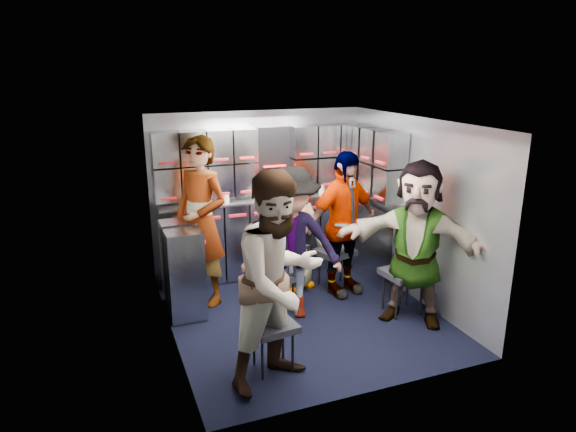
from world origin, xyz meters
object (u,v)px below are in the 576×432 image
object	(u,v)px
jump_seat_mid_right	(335,254)
jump_seat_near_right	(403,275)
jump_seat_center	(288,250)
attendant_standing	(201,222)
attendant_arc_d	(343,224)
attendant_arc_e	(416,243)
jump_seat_mid_left	(285,277)
attendant_arc_a	(280,281)
jump_seat_near_left	(273,328)
attendant_arc_c	(294,229)
attendant_arc_b	(291,244)

from	to	relation	value
jump_seat_mid_right	jump_seat_near_right	xyz separation A→B (m)	(0.39, -0.89, 0.01)
jump_seat_center	attendant_standing	xyz separation A→B (m)	(-1.12, -0.18, 0.54)
attendant_arc_d	attendant_arc_e	size ratio (longest dim) A/B	0.99
jump_seat_mid_left	jump_seat_near_right	distance (m)	1.29
jump_seat_center	jump_seat_near_right	size ratio (longest dim) A/B	1.05
attendant_arc_a	attendant_arc_d	bearing A→B (deg)	26.11
jump_seat_near_right	attendant_arc_e	xyz separation A→B (m)	(0.00, -0.18, 0.43)
jump_seat_near_right	attendant_arc_a	world-z (taller)	attendant_arc_a
attendant_arc_a	jump_seat_mid_right	bearing A→B (deg)	29.48
attendant_arc_d	attendant_arc_e	distance (m)	0.98
jump_seat_near_right	attendant_arc_a	bearing A→B (deg)	-157.29
jump_seat_near_left	attendant_arc_d	world-z (taller)	attendant_arc_d
jump_seat_mid_right	attendant_arc_a	xyz separation A→B (m)	(-1.31, -1.61, 0.51)
jump_seat_near_left	attendant_arc_c	size ratio (longest dim) A/B	0.31
jump_seat_mid_right	attendant_standing	world-z (taller)	attendant_standing
jump_seat_mid_left	attendant_arc_a	distance (m)	1.49
jump_seat_mid_right	attendant_arc_a	size ratio (longest dim) A/B	0.27
jump_seat_mid_left	attendant_arc_b	distance (m)	0.48
jump_seat_mid_right	attendant_arc_e	xyz separation A→B (m)	(0.39, -1.07, 0.44)
jump_seat_center	attendant_arc_d	xyz separation A→B (m)	(0.47, -0.54, 0.44)
attendant_arc_a	attendant_arc_c	size ratio (longest dim) A/B	1.25
jump_seat_center	jump_seat_mid_right	bearing A→B (deg)	-37.44
jump_seat_center	attendant_arc_b	distance (m)	1.01
attendant_arc_a	attendant_arc_b	size ratio (longest dim) A/B	1.13
jump_seat_near_left	attendant_standing	world-z (taller)	attendant_standing
attendant_arc_c	jump_seat_near_right	bearing A→B (deg)	-67.06
jump_seat_near_right	attendant_arc_b	size ratio (longest dim) A/B	0.30
attendant_arc_b	attendant_arc_c	distance (m)	0.76
attendant_arc_a	attendant_arc_d	size ratio (longest dim) A/B	1.08
attendant_arc_e	jump_seat_near_left	bearing A→B (deg)	-124.92
jump_seat_center	attendant_arc_a	distance (m)	2.20
jump_seat_center	jump_seat_mid_right	distance (m)	0.60
attendant_arc_c	attendant_arc_e	xyz separation A→B (m)	(0.86, -1.26, 0.13)
jump_seat_near_left	jump_seat_mid_right	xyz separation A→B (m)	(1.31, 1.43, 0.02)
jump_seat_near_right	attendant_standing	size ratio (longest dim) A/B	0.26
attendant_standing	attendant_arc_e	world-z (taller)	attendant_standing
jump_seat_mid_right	attendant_arc_e	world-z (taller)	attendant_arc_e
jump_seat_mid_left	attendant_arc_d	world-z (taller)	attendant_arc_d
jump_seat_mid_left	attendant_standing	bearing A→B (deg)	147.68
jump_seat_mid_left	attendant_arc_c	distance (m)	0.70
attendant_standing	attendant_arc_b	bearing A→B (deg)	12.50
attendant_standing	attendant_arc_a	distance (m)	1.81
attendant_arc_a	attendant_arc_c	bearing A→B (deg)	43.58
jump_seat_mid_right	attendant_arc_b	distance (m)	1.01
jump_seat_mid_left	attendant_arc_d	size ratio (longest dim) A/B	0.25
jump_seat_mid_right	jump_seat_near_left	bearing A→B (deg)	-132.59
jump_seat_near_right	attendant_arc_e	distance (m)	0.47
jump_seat_near_left	attendant_arc_b	size ratio (longest dim) A/B	0.28
jump_seat_center	jump_seat_near_right	world-z (taller)	jump_seat_near_right
jump_seat_center	attendant_arc_d	size ratio (longest dim) A/B	0.30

